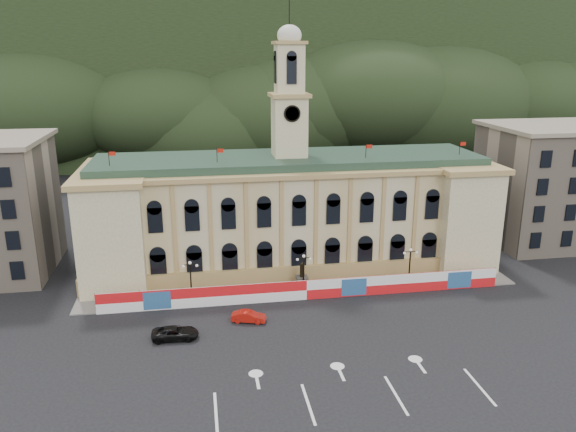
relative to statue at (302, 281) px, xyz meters
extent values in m
plane|color=black|center=(0.00, -18.00, -1.19)|extent=(260.00, 260.00, 0.00)
cube|color=black|center=(0.00, 112.00, 20.81)|extent=(230.00, 70.00, 44.00)
cube|color=#595651|center=(35.00, 92.00, 28.81)|extent=(22.00, 8.00, 14.00)
cube|color=#595651|center=(-48.00, 90.00, 24.81)|extent=(16.00, 7.00, 10.00)
cube|color=beige|center=(0.00, 10.00, 5.81)|extent=(55.00, 15.00, 14.00)
cube|color=tan|center=(0.00, 2.20, 0.01)|extent=(56.00, 0.80, 2.40)
cube|color=tan|center=(0.00, 10.00, 13.11)|extent=(56.20, 16.20, 0.60)
cube|color=#284333|center=(0.00, 10.00, 13.81)|extent=(53.00, 13.00, 1.20)
cube|color=beige|center=(-23.50, 9.00, 5.81)|extent=(8.00, 17.00, 14.00)
cube|color=beige|center=(23.50, 9.00, 5.81)|extent=(8.00, 17.00, 14.00)
cube|color=beige|center=(0.00, 10.00, 18.41)|extent=(4.40, 4.40, 8.00)
cube|color=tan|center=(0.00, 10.00, 22.61)|extent=(5.20, 5.20, 0.50)
cube|color=beige|center=(0.00, 10.00, 25.91)|extent=(3.60, 3.60, 6.50)
cube|color=tan|center=(0.00, 10.00, 29.31)|extent=(4.20, 4.20, 0.40)
cylinder|color=black|center=(0.00, 7.70, 20.41)|extent=(2.20, 0.20, 2.20)
ellipsoid|color=silver|center=(0.00, 10.00, 30.21)|extent=(3.20, 3.20, 2.72)
cylinder|color=black|center=(0.00, 10.00, 33.41)|extent=(0.12, 0.12, 5.00)
cube|color=tan|center=(43.00, 13.00, 7.81)|extent=(20.00, 16.00, 18.00)
cube|color=gray|center=(43.00, 13.00, 17.11)|extent=(21.00, 17.00, 0.60)
cube|color=red|center=(0.00, -3.00, 0.06)|extent=(50.00, 0.25, 2.50)
cube|color=#29588B|center=(-18.00, -3.14, 0.06)|extent=(3.20, 0.05, 2.20)
cube|color=#29588B|center=(6.00, -3.14, 0.06)|extent=(3.20, 0.05, 2.20)
cube|color=#29588B|center=(20.00, -3.14, 0.06)|extent=(3.20, 0.05, 2.20)
cube|color=slate|center=(0.00, -0.25, -1.11)|extent=(56.00, 5.50, 0.16)
cube|color=#595651|center=(0.00, 0.00, -0.29)|extent=(1.40, 1.40, 1.80)
cylinder|color=black|center=(0.00, 0.00, 1.41)|extent=(0.60, 0.60, 1.60)
sphere|color=black|center=(0.00, 0.00, 2.31)|extent=(0.44, 0.44, 0.44)
cylinder|color=black|center=(-14.00, -1.00, -1.04)|extent=(0.44, 0.44, 0.30)
cylinder|color=black|center=(-14.00, -1.00, 1.21)|extent=(0.18, 0.18, 4.80)
cube|color=black|center=(-14.00, -1.00, 3.51)|extent=(1.60, 0.08, 0.08)
sphere|color=silver|center=(-14.80, -1.00, 3.36)|extent=(0.36, 0.36, 0.36)
sphere|color=silver|center=(-13.20, -1.00, 3.36)|extent=(0.36, 0.36, 0.36)
sphere|color=silver|center=(-14.00, -1.00, 3.76)|extent=(0.40, 0.40, 0.40)
cylinder|color=black|center=(0.00, -1.00, -1.04)|extent=(0.44, 0.44, 0.30)
cylinder|color=black|center=(0.00, -1.00, 1.21)|extent=(0.18, 0.18, 4.80)
cube|color=black|center=(0.00, -1.00, 3.51)|extent=(1.60, 0.08, 0.08)
sphere|color=silver|center=(-0.80, -1.00, 3.36)|extent=(0.36, 0.36, 0.36)
sphere|color=silver|center=(0.80, -1.00, 3.36)|extent=(0.36, 0.36, 0.36)
sphere|color=silver|center=(0.00, -1.00, 3.76)|extent=(0.40, 0.40, 0.40)
cylinder|color=black|center=(14.00, -1.00, -1.04)|extent=(0.44, 0.44, 0.30)
cylinder|color=black|center=(14.00, -1.00, 1.21)|extent=(0.18, 0.18, 4.80)
cube|color=black|center=(14.00, -1.00, 3.51)|extent=(1.60, 0.08, 0.08)
sphere|color=silver|center=(13.20, -1.00, 3.36)|extent=(0.36, 0.36, 0.36)
sphere|color=silver|center=(14.80, -1.00, 3.36)|extent=(0.36, 0.36, 0.36)
sphere|color=silver|center=(14.00, -1.00, 3.76)|extent=(0.40, 0.40, 0.40)
imported|color=#AD150C|center=(-7.63, -7.79, -0.55)|extent=(3.34, 4.58, 1.28)
imported|color=black|center=(-15.73, -10.43, -0.50)|extent=(2.59, 5.07, 1.37)
camera|label=1|loc=(-12.62, -65.31, 28.45)|focal=35.00mm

